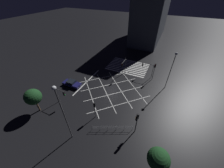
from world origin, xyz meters
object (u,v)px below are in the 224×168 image
(traffic_light_nw_main, at_px, (136,121))
(street_tree_far, at_px, (33,97))
(traffic_light_ne_main, at_px, (61,94))
(traffic_light_median_south, at_px, (124,65))
(traffic_light_sw_main, at_px, (147,67))
(waiting_car, at_px, (72,83))
(street_lamp_east, at_px, (173,64))
(street_tree_near, at_px, (158,159))
(traffic_light_nw_cross, at_px, (137,120))
(street_lamp_west, at_px, (61,107))
(traffic_light_median_north, at_px, (95,107))
(traffic_light_sw_cross, at_px, (154,69))

(traffic_light_nw_main, height_order, street_tree_far, street_tree_far)
(traffic_light_ne_main, bearing_deg, traffic_light_median_south, 62.72)
(traffic_light_sw_main, bearing_deg, traffic_light_nw_main, 96.94)
(street_tree_far, height_order, waiting_car, street_tree_far)
(street_lamp_east, xyz_separation_m, street_tree_near, (-0.48, 17.76, -2.81))
(traffic_light_nw_main, height_order, traffic_light_nw_cross, traffic_light_nw_cross)
(traffic_light_median_south, relative_size, street_lamp_east, 0.50)
(street_lamp_west, distance_m, street_tree_far, 9.73)
(traffic_light_sw_main, xyz_separation_m, traffic_light_nw_cross, (-2.03, 16.20, 0.31))
(traffic_light_nw_main, bearing_deg, traffic_light_median_north, 1.64)
(traffic_light_median_north, bearing_deg, street_tree_near, -110.78)
(traffic_light_ne_main, bearing_deg, waiting_car, 112.93)
(traffic_light_sw_main, height_order, street_lamp_east, street_lamp_east)
(street_tree_near, bearing_deg, waiting_car, -24.90)
(traffic_light_median_north, bearing_deg, traffic_light_nw_cross, -88.97)
(traffic_light_median_north, bearing_deg, waiting_car, 60.77)
(traffic_light_median_north, height_order, waiting_car, traffic_light_median_north)
(street_tree_near, bearing_deg, traffic_light_median_north, -20.78)
(traffic_light_sw_cross, xyz_separation_m, street_lamp_east, (-3.30, 1.93, 2.92))
(traffic_light_sw_cross, relative_size, street_lamp_east, 0.51)
(traffic_light_median_south, relative_size, street_tree_near, 0.94)
(traffic_light_median_north, relative_size, street_lamp_west, 0.35)
(traffic_light_nw_main, distance_m, traffic_light_ne_main, 14.52)
(traffic_light_sw_main, distance_m, traffic_light_median_south, 5.74)
(street_tree_far, distance_m, waiting_car, 9.00)
(traffic_light_median_south, relative_size, traffic_light_sw_cross, 0.97)
(traffic_light_ne_main, height_order, street_lamp_east, street_lamp_east)
(traffic_light_median_north, distance_m, street_lamp_west, 6.67)
(traffic_light_sw_main, relative_size, traffic_light_median_south, 0.88)
(traffic_light_nw_cross, xyz_separation_m, traffic_light_median_north, (7.20, 0.13, -0.56))
(waiting_car, bearing_deg, traffic_light_median_north, -29.23)
(street_lamp_east, bearing_deg, waiting_car, 22.61)
(traffic_light_nw_main, bearing_deg, waiting_car, -17.14)
(traffic_light_ne_main, distance_m, traffic_light_median_north, 7.39)
(street_tree_far, bearing_deg, traffic_light_median_north, -163.04)
(traffic_light_median_south, bearing_deg, street_tree_near, 30.90)
(street_tree_near, bearing_deg, street_lamp_west, 3.43)
(waiting_car, bearing_deg, traffic_light_ne_main, -67.07)
(street_lamp_east, distance_m, waiting_car, 22.25)
(traffic_light_ne_main, bearing_deg, street_tree_near, -13.25)
(street_lamp_east, distance_m, street_tree_near, 17.99)
(street_lamp_east, bearing_deg, street_lamp_west, 57.67)
(traffic_light_nw_cross, height_order, waiting_car, traffic_light_nw_cross)
(traffic_light_median_south, distance_m, traffic_light_ne_main, 15.81)
(street_lamp_west, bearing_deg, traffic_light_nw_main, -149.35)
(traffic_light_sw_main, bearing_deg, street_lamp_west, 72.83)
(traffic_light_median_north, bearing_deg, traffic_light_sw_main, -17.58)
(traffic_light_median_south, distance_m, traffic_light_sw_cross, 7.31)
(traffic_light_ne_main, distance_m, street_tree_far, 4.51)
(traffic_light_nw_cross, relative_size, traffic_light_ne_main, 1.24)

